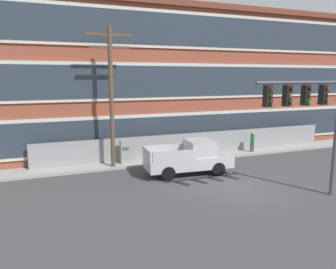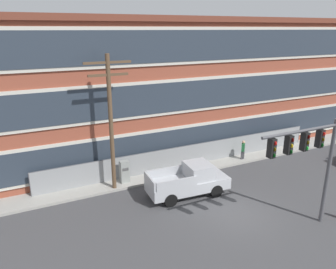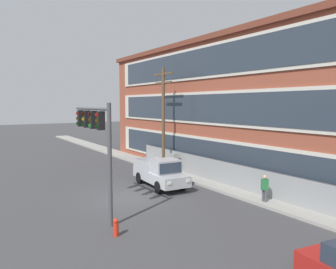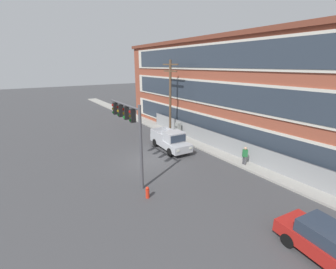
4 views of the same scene
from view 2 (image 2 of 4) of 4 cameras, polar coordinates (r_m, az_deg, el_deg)
ground_plane at (r=19.26m, az=12.15°, el=-13.39°), size 160.00×160.00×0.00m
sidewalk_building_side at (r=24.04m, az=2.51°, el=-6.14°), size 80.00×1.96×0.16m
brick_mill_building at (r=29.65m, az=3.88°, el=9.17°), size 43.88×10.93×10.72m
chain_link_fence at (r=24.46m, az=3.88°, el=-3.68°), size 22.28×0.06×1.74m
traffic_signal_mast at (r=17.10m, az=23.35°, el=-2.89°), size 4.76×0.43×5.71m
pickup_truck_silver at (r=20.43m, az=3.77°, el=-8.06°), size 5.22×2.28×1.99m
utility_pole_near_corner at (r=19.92m, az=-9.96°, el=2.86°), size 2.80×0.26×8.56m
electrical_cabinet at (r=21.93m, az=-7.58°, el=-6.61°), size 0.59×0.47×1.65m
pedestrian_near_cabinet at (r=26.05m, az=12.93°, el=-2.52°), size 0.45×0.46×1.69m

